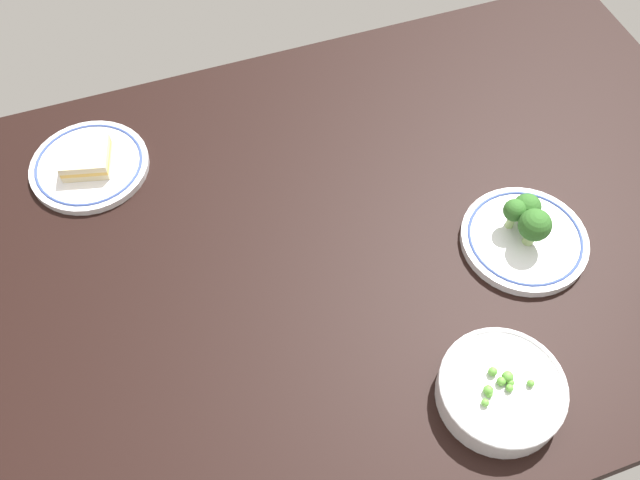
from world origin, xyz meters
TOP-DOWN VIEW (x-y plane):
  - dining_table at (0.00, 0.00)cm, footprint 151.24×91.86cm
  - plate_sandwich at (31.90, -28.39)cm, footprint 20.15×20.15cm
  - bowl_peas at (-14.98, 31.74)cm, footprint 17.46×17.46cm
  - plate_broccoli at (-30.88, 9.71)cm, footprint 20.07×20.07cm

SIDE VIEW (x-z plane):
  - dining_table at x=0.00cm, z-range 0.00..4.00cm
  - plate_sandwich at x=31.90cm, z-range 3.02..7.45cm
  - plate_broccoli at x=-30.88cm, z-range 1.83..10.49cm
  - bowl_peas at x=-14.98cm, z-range 3.57..9.14cm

